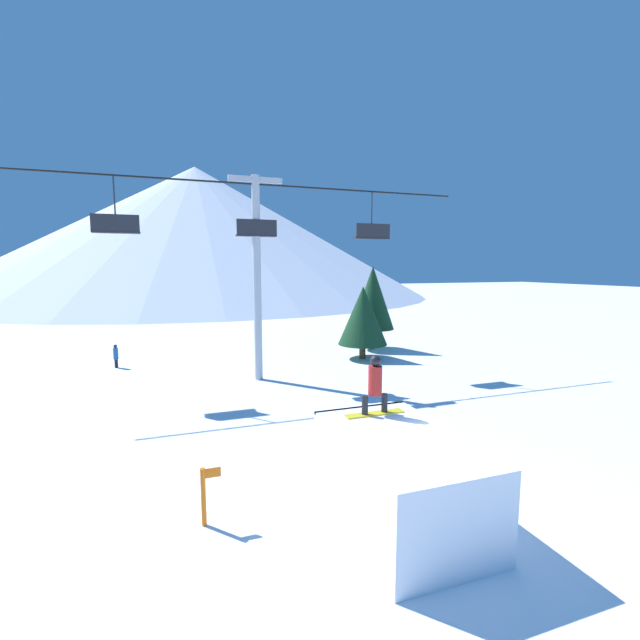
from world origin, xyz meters
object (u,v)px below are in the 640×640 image
at_px(snow_ramp, 399,478).
at_px(distant_skier, 116,355).
at_px(pine_tree_near, 363,316).
at_px(snowboarder, 375,385).
at_px(trail_marker, 204,495).

relative_size(snow_ramp, distant_skier, 3.23).
relative_size(snow_ramp, pine_tree_near, 0.96).
relative_size(snowboarder, pine_tree_near, 0.35).
bearing_deg(trail_marker, distant_skier, 101.93).
xyz_separation_m(snow_ramp, pine_tree_near, (5.97, 14.65, 1.57)).
relative_size(snow_ramp, snowboarder, 2.74).
bearing_deg(pine_tree_near, snowboarder, -113.86).
distance_m(snow_ramp, snowboarder, 2.11).
distance_m(trail_marker, distant_skier, 16.05).
bearing_deg(trail_marker, pine_tree_near, 54.05).
bearing_deg(snow_ramp, snowboarder, 86.47).
relative_size(snow_ramp, trail_marker, 3.24).
distance_m(snowboarder, pine_tree_near, 14.55).
distance_m(snow_ramp, distant_skier, 18.29).
height_order(snowboarder, trail_marker, snowboarder).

